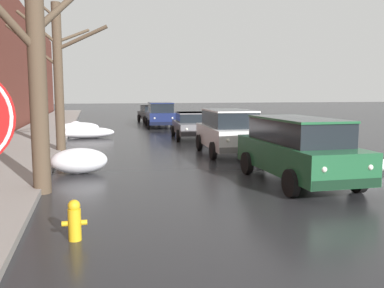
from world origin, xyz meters
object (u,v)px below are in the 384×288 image
bare_tree_mid_block (58,72)px  sedan_grey_parked_kerbside_mid (192,124)px  suv_darkblue_parked_far_down_block (161,114)px  suv_white_parked_kerbside_close (229,130)px  sedan_black_queued_behind_truck (152,113)px  bare_tree_second_along_sidewalk (36,50)px  suv_green_approaching_near_lane (297,147)px  fire_hydrant (74,220)px

bare_tree_mid_block → sedan_grey_parked_kerbside_mid: bare_tree_mid_block is taller
sedan_grey_parked_kerbside_mid → suv_darkblue_parked_far_down_block: (-0.55, 7.24, 0.23)m
suv_white_parked_kerbside_close → sedan_black_queued_behind_truck: 19.31m
suv_white_parked_kerbside_close → sedan_black_queued_behind_truck: (-0.36, 19.31, -0.24)m
bare_tree_second_along_sidewalk → suv_green_approaching_near_lane: bearing=-3.0°
bare_tree_second_along_sidewalk → bare_tree_mid_block: bearing=90.0°
bare_tree_mid_block → sedan_grey_parked_kerbside_mid: size_ratio=1.50×
sedan_black_queued_behind_truck → sedan_grey_parked_kerbside_mid: bearing=-88.5°
suv_green_approaching_near_lane → fire_hydrant: 6.81m
suv_green_approaching_near_lane → sedan_grey_parked_kerbside_mid: bearing=90.5°
bare_tree_second_along_sidewalk → suv_white_parked_kerbside_close: bearing=38.4°
suv_white_parked_kerbside_close → fire_hydrant: size_ratio=6.52×
suv_green_approaching_near_lane → sedan_black_queued_behind_truck: 24.99m
sedan_black_queued_behind_truck → fire_hydrant: size_ratio=6.01×
sedan_grey_parked_kerbside_mid → fire_hydrant: sedan_grey_parked_kerbside_mid is taller
bare_tree_second_along_sidewalk → sedan_black_queued_behind_truck: (6.36, 24.63, -2.77)m
suv_green_approaching_near_lane → sedan_black_queued_behind_truck: size_ratio=1.13×
bare_tree_mid_block → fire_hydrant: size_ratio=9.34×
fire_hydrant → suv_green_approaching_near_lane: bearing=29.5°
suv_darkblue_parked_far_down_block → sedan_black_queued_behind_truck: (0.21, 5.75, -0.23)m
bare_tree_second_along_sidewalk → sedan_grey_parked_kerbside_mid: bearing=60.1°
sedan_grey_parked_kerbside_mid → fire_hydrant: size_ratio=6.23×
bare_tree_second_along_sidewalk → sedan_grey_parked_kerbside_mid: bare_tree_second_along_sidewalk is taller
suv_white_parked_kerbside_close → sedan_black_queued_behind_truck: bearing=91.1°
sedan_grey_parked_kerbside_mid → fire_hydrant: 16.40m
suv_green_approaching_near_lane → sedan_black_queued_behind_truck: suv_green_approaching_near_lane is taller
suv_white_parked_kerbside_close → sedan_black_queued_behind_truck: size_ratio=1.09×
bare_tree_mid_block → sedan_grey_parked_kerbside_mid: bearing=34.0°
sedan_grey_parked_kerbside_mid → suv_darkblue_parked_far_down_block: size_ratio=0.96×
sedan_grey_parked_kerbside_mid → sedan_black_queued_behind_truck: same height
bare_tree_mid_block → suv_darkblue_parked_far_down_block: bearing=62.4°
suv_darkblue_parked_far_down_block → bare_tree_second_along_sidewalk: bearing=-108.0°
suv_green_approaching_near_lane → sedan_grey_parked_kerbside_mid: (-0.11, 12.00, -0.24)m
bare_tree_second_along_sidewalk → sedan_grey_parked_kerbside_mid: size_ratio=1.47×
bare_tree_second_along_sidewalk → suv_white_parked_kerbside_close: bare_tree_second_along_sidewalk is taller
sedan_black_queued_behind_truck → suv_darkblue_parked_far_down_block: bearing=-92.1°
bare_tree_mid_block → sedan_black_queued_behind_truck: (6.36, 17.51, -2.60)m
suv_white_parked_kerbside_close → suv_darkblue_parked_far_down_block: same height
bare_tree_second_along_sidewalk → suv_darkblue_parked_far_down_block: 20.02m
suv_green_approaching_near_lane → fire_hydrant: suv_green_approaching_near_lane is taller
sedan_grey_parked_kerbside_mid → sedan_black_queued_behind_truck: (-0.34, 12.98, -0.00)m
sedan_grey_parked_kerbside_mid → suv_white_parked_kerbside_close: bearing=-89.8°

